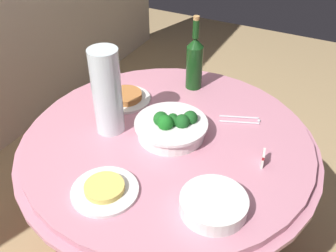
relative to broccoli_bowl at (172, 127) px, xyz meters
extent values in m
plane|color=tan|center=(-0.01, 0.01, -0.78)|extent=(6.00, 6.00, 0.00)
cylinder|color=maroon|center=(-0.01, 0.01, -0.43)|extent=(1.01, 1.01, 0.69)
cylinder|color=pink|center=(-0.01, 0.01, -0.08)|extent=(1.16, 1.16, 0.02)
cylinder|color=pink|center=(-0.01, 0.01, -0.05)|extent=(1.10, 1.10, 0.03)
cylinder|color=white|center=(0.00, 0.00, -0.01)|extent=(0.26, 0.26, 0.05)
cylinder|color=white|center=(0.00, 0.00, 0.02)|extent=(0.28, 0.28, 0.01)
sphere|color=#19591E|center=(0.00, -0.01, 0.03)|extent=(0.05, 0.05, 0.05)
sphere|color=#196C1E|center=(-0.03, 0.01, 0.04)|extent=(0.06, 0.06, 0.06)
sphere|color=#19541E|center=(0.01, -0.04, 0.03)|extent=(0.06, 0.06, 0.06)
sphere|color=#195F1E|center=(0.02, 0.00, 0.03)|extent=(0.04, 0.04, 0.04)
sphere|color=#19531E|center=(0.04, -0.06, 0.03)|extent=(0.06, 0.06, 0.06)
sphere|color=#195C1E|center=(-0.02, 0.03, 0.04)|extent=(0.06, 0.06, 0.06)
cylinder|color=white|center=(-0.27, -0.28, -0.03)|extent=(0.21, 0.21, 0.01)
cylinder|color=white|center=(-0.27, -0.28, -0.02)|extent=(0.21, 0.21, 0.01)
cylinder|color=white|center=(-0.27, -0.28, -0.01)|extent=(0.21, 0.21, 0.01)
cylinder|color=white|center=(-0.27, -0.28, 0.00)|extent=(0.21, 0.21, 0.01)
cylinder|color=white|center=(-0.27, -0.28, 0.01)|extent=(0.21, 0.21, 0.01)
cylinder|color=#133B14|center=(0.37, 0.07, 0.06)|extent=(0.07, 0.07, 0.20)
cone|color=#133B14|center=(0.37, 0.07, 0.18)|extent=(0.07, 0.07, 0.04)
cylinder|color=#133B14|center=(0.37, 0.07, 0.24)|extent=(0.03, 0.03, 0.08)
cylinder|color=#B2844C|center=(0.37, 0.07, 0.29)|extent=(0.03, 0.03, 0.02)
cylinder|color=silver|center=(-0.07, 0.23, 0.13)|extent=(0.11, 0.11, 0.34)
sphere|color=#E5B26B|center=(-0.05, 0.23, 0.00)|extent=(0.06, 0.06, 0.06)
sphere|color=#E5B26B|center=(-0.08, 0.25, 0.00)|extent=(0.06, 0.06, 0.06)
sphere|color=#E5B26B|center=(-0.08, 0.21, 0.00)|extent=(0.06, 0.06, 0.06)
sphere|color=#72C64C|center=(-0.05, 0.24, 0.05)|extent=(0.06, 0.06, 0.06)
sphere|color=#72C64C|center=(-0.09, 0.24, 0.05)|extent=(0.06, 0.06, 0.06)
sphere|color=#72C64C|center=(-0.07, 0.21, 0.05)|extent=(0.06, 0.06, 0.06)
sphere|color=red|center=(-0.06, 0.25, 0.11)|extent=(0.06, 0.06, 0.06)
sphere|color=red|center=(-0.09, 0.23, 0.11)|extent=(0.06, 0.06, 0.06)
sphere|color=red|center=(-0.06, 0.22, 0.11)|extent=(0.06, 0.06, 0.06)
cylinder|color=silver|center=(0.20, -0.21, -0.04)|extent=(0.07, 0.15, 0.01)
cylinder|color=silver|center=(0.23, -0.19, -0.04)|extent=(0.07, 0.15, 0.01)
sphere|color=silver|center=(0.24, -0.28, -0.04)|extent=(0.01, 0.01, 0.01)
cylinder|color=white|center=(-0.36, 0.06, -0.03)|extent=(0.22, 0.22, 0.01)
cylinder|color=#EACC60|center=(-0.36, 0.06, -0.02)|extent=(0.13, 0.13, 0.02)
cylinder|color=white|center=(0.13, 0.29, -0.03)|extent=(0.22, 0.22, 0.01)
cylinder|color=#B77038|center=(0.13, 0.29, -0.02)|extent=(0.15, 0.15, 0.02)
cube|color=white|center=(0.00, -0.36, -0.01)|extent=(0.05, 0.02, 0.05)
cube|color=maroon|center=(0.00, -0.36, 0.01)|extent=(0.05, 0.02, 0.01)
camera|label=1|loc=(-1.02, -0.51, 0.86)|focal=40.40mm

